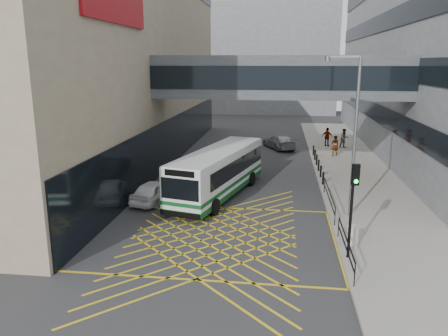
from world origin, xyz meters
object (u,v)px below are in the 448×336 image
at_px(traffic_light, 353,198).
at_px(street_lamp, 352,128).
at_px(car_white, 155,191).
at_px(pedestrian_b, 344,138).
at_px(car_silver, 279,141).
at_px(bus, 219,171).
at_px(car_dark, 207,169).
at_px(pedestrian_a, 335,146).
at_px(litter_bin, 352,236).
at_px(pedestrian_c, 327,137).

bearing_deg(traffic_light, street_lamp, 72.98).
distance_m(car_white, pedestrian_b, 23.56).
bearing_deg(car_silver, bus, 52.07).
distance_m(car_dark, pedestrian_a, 13.60).
distance_m(traffic_light, pedestrian_a, 22.11).
bearing_deg(litter_bin, car_dark, 126.96).
bearing_deg(pedestrian_c, street_lamp, 114.82).
height_order(litter_bin, pedestrian_a, pedestrian_a).
xyz_separation_m(car_white, pedestrian_b, (14.03, 18.92, 0.40)).
height_order(car_white, pedestrian_c, pedestrian_c).
distance_m(traffic_light, pedestrian_c, 26.89).
bearing_deg(pedestrian_c, bus, 91.47).
xyz_separation_m(bus, pedestrian_a, (8.87, 12.94, -0.54)).
relative_size(litter_bin, pedestrian_c, 0.52).
xyz_separation_m(street_lamp, pedestrian_c, (0.97, 21.07, -4.03)).
relative_size(traffic_light, street_lamp, 0.49).
height_order(traffic_light, pedestrian_a, traffic_light).
distance_m(car_white, car_silver, 19.93).
relative_size(bus, car_white, 2.50).
relative_size(traffic_light, pedestrian_c, 2.28).
bearing_deg(pedestrian_c, car_white, 85.13).
bearing_deg(car_dark, bus, 115.01).
xyz_separation_m(street_lamp, pedestrian_b, (2.56, 20.33, -4.01)).
bearing_deg(litter_bin, pedestrian_b, 83.33).
bearing_deg(pedestrian_c, pedestrian_b, -177.52).
distance_m(car_silver, pedestrian_a, 6.23).
distance_m(car_white, litter_bin, 12.54).
bearing_deg(traffic_light, car_silver, 86.76).
height_order(litter_bin, pedestrian_b, pedestrian_b).
height_order(car_dark, pedestrian_b, pedestrian_b).
distance_m(car_white, pedestrian_a, 19.50).
height_order(bus, car_silver, bus).
xyz_separation_m(pedestrian_a, pedestrian_b, (1.38, 4.09, 0.02)).
distance_m(car_dark, pedestrian_c, 16.98).
xyz_separation_m(street_lamp, litter_bin, (-0.32, -4.33, -4.48)).
xyz_separation_m(car_white, pedestrian_a, (12.65, 14.83, 0.38)).
distance_m(litter_bin, pedestrian_c, 25.44).
bearing_deg(car_silver, pedestrian_b, 159.29).
xyz_separation_m(car_silver, pedestrian_c, (4.86, 1.22, 0.36)).
bearing_deg(pedestrian_b, car_silver, 163.59).
bearing_deg(pedestrian_b, car_dark, -153.21).
height_order(car_white, traffic_light, traffic_light).
bearing_deg(street_lamp, car_silver, 123.89).
bearing_deg(street_lamp, pedestrian_b, 105.63).
bearing_deg(traffic_light, bus, 117.52).
relative_size(pedestrian_a, pedestrian_b, 0.98).
relative_size(car_white, litter_bin, 4.56).
bearing_deg(car_silver, traffic_light, 72.21).
bearing_deg(car_silver, pedestrian_a, 119.59).
distance_m(car_silver, traffic_light, 25.85).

